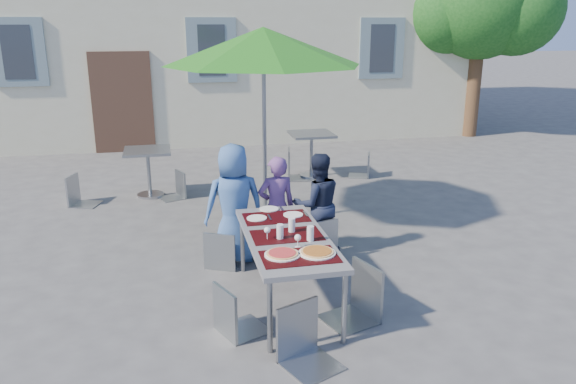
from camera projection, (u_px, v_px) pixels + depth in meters
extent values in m
plane|color=#404042|center=(280.00, 292.00, 6.08)|extent=(90.00, 90.00, 0.00)
cube|color=#422B20|center=(122.00, 103.00, 12.33)|extent=(1.30, 0.06, 2.20)
cube|color=slate|center=(18.00, 52.00, 11.60)|extent=(1.10, 0.06, 1.40)
cube|color=#262B33|center=(17.00, 52.00, 11.58)|extent=(0.60, 0.04, 1.10)
cube|color=slate|center=(212.00, 50.00, 12.42)|extent=(1.10, 0.06, 1.40)
cube|color=#262B33|center=(212.00, 50.00, 12.40)|extent=(0.60, 0.04, 1.10)
cube|color=slate|center=(382.00, 48.00, 13.24)|extent=(1.10, 0.06, 1.40)
cube|color=#262B33|center=(382.00, 48.00, 13.22)|extent=(0.60, 0.04, 1.10)
cylinder|color=#4E3521|center=(474.00, 80.00, 14.01)|extent=(0.36, 0.36, 2.80)
sphere|color=#124415|center=(481.00, 0.00, 13.46)|extent=(2.80, 2.80, 2.80)
sphere|color=#124415|center=(444.00, 13.00, 13.66)|extent=(2.00, 2.00, 2.00)
sphere|color=#124415|center=(516.00, 9.00, 13.29)|extent=(2.20, 2.20, 2.20)
cube|color=#49494F|center=(287.00, 238.00, 5.65)|extent=(0.80, 1.85, 0.05)
cylinder|color=gray|center=(270.00, 317.00, 4.88)|extent=(0.05, 0.05, 0.70)
cylinder|color=gray|center=(344.00, 309.00, 5.02)|extent=(0.05, 0.05, 0.70)
cylinder|color=gray|center=(242.00, 243.00, 6.50)|extent=(0.05, 0.05, 0.70)
cylinder|color=gray|center=(299.00, 239.00, 6.64)|extent=(0.05, 0.05, 0.70)
cube|color=black|center=(300.00, 257.00, 5.13)|extent=(0.70, 0.42, 0.01)
cube|color=black|center=(287.00, 235.00, 5.64)|extent=(0.70, 0.42, 0.01)
cube|color=black|center=(276.00, 217.00, 6.16)|extent=(0.70, 0.42, 0.01)
cylinder|color=white|center=(282.00, 255.00, 5.15)|extent=(0.33, 0.33, 0.01)
cylinder|color=tan|center=(282.00, 253.00, 5.15)|extent=(0.29, 0.29, 0.01)
cylinder|color=#9C0F10|center=(282.00, 253.00, 5.15)|extent=(0.25, 0.25, 0.01)
cylinder|color=white|center=(317.00, 253.00, 5.19)|extent=(0.35, 0.35, 0.01)
cylinder|color=tan|center=(317.00, 252.00, 5.19)|extent=(0.31, 0.31, 0.01)
cylinder|color=maroon|center=(317.00, 251.00, 5.19)|extent=(0.27, 0.27, 0.01)
cylinder|color=silver|center=(280.00, 232.00, 5.54)|extent=(0.07, 0.07, 0.15)
cylinder|color=silver|center=(292.00, 225.00, 5.72)|extent=(0.07, 0.07, 0.15)
cylinder|color=silver|center=(310.00, 234.00, 5.49)|extent=(0.07, 0.07, 0.15)
cylinder|color=silver|center=(267.00, 239.00, 5.54)|extent=(0.06, 0.06, 0.00)
cylinder|color=silver|center=(267.00, 236.00, 5.53)|extent=(0.01, 0.01, 0.08)
sphere|color=silver|center=(267.00, 230.00, 5.51)|extent=(0.06, 0.06, 0.06)
cylinder|color=silver|center=(298.00, 247.00, 5.35)|extent=(0.06, 0.06, 0.00)
cylinder|color=silver|center=(298.00, 243.00, 5.34)|extent=(0.01, 0.01, 0.08)
sphere|color=silver|center=(298.00, 238.00, 5.32)|extent=(0.06, 0.06, 0.06)
cylinder|color=white|center=(257.00, 218.00, 6.11)|extent=(0.22, 0.22, 0.01)
cube|color=#AAABB2|center=(269.00, 217.00, 6.14)|extent=(0.02, 0.18, 0.00)
cylinder|color=white|center=(293.00, 215.00, 6.22)|extent=(0.22, 0.22, 0.01)
cube|color=#AAABB2|center=(305.00, 214.00, 6.25)|extent=(0.02, 0.18, 0.00)
cylinder|color=white|center=(269.00, 209.00, 6.41)|extent=(0.22, 0.22, 0.01)
cube|color=#AAABB2|center=(281.00, 208.00, 6.44)|extent=(0.02, 0.18, 0.00)
imported|color=#385C9A|center=(234.00, 204.00, 6.69)|extent=(0.74, 0.51, 1.46)
imported|color=#643D7D|center=(277.00, 207.00, 6.86)|extent=(0.49, 0.34, 1.28)
imported|color=#171D33|center=(317.00, 204.00, 6.93)|extent=(0.65, 0.39, 1.30)
cube|color=#91979C|center=(224.00, 232.00, 6.67)|extent=(0.51, 0.51, 0.03)
cube|color=#91979C|center=(218.00, 219.00, 6.43)|extent=(0.36, 0.19, 0.46)
cylinder|color=#91979C|center=(242.00, 245.00, 6.85)|extent=(0.02, 0.02, 0.40)
cylinder|color=#91979C|center=(216.00, 242.00, 6.92)|extent=(0.02, 0.02, 0.40)
cylinder|color=#91979C|center=(233.00, 255.00, 6.54)|extent=(0.02, 0.02, 0.40)
cylinder|color=#91979C|center=(207.00, 253.00, 6.61)|extent=(0.02, 0.02, 0.40)
cube|color=#8F929A|center=(277.00, 218.00, 6.90)|extent=(0.57, 0.57, 0.03)
cube|color=#8F929A|center=(275.00, 202.00, 6.61)|extent=(0.46, 0.16, 0.55)
cylinder|color=#8F929A|center=(294.00, 232.00, 7.16)|extent=(0.02, 0.02, 0.49)
cylinder|color=#8F929A|center=(263.00, 231.00, 7.18)|extent=(0.02, 0.02, 0.49)
cylinder|color=#8F929A|center=(292.00, 244.00, 6.78)|extent=(0.02, 0.02, 0.49)
cylinder|color=#8F929A|center=(260.00, 243.00, 6.80)|extent=(0.02, 0.02, 0.49)
cube|color=#94999F|center=(313.00, 220.00, 6.88)|extent=(0.56, 0.56, 0.03)
cube|color=#94999F|center=(323.00, 204.00, 6.63)|extent=(0.44, 0.16, 0.53)
cylinder|color=#94999F|center=(318.00, 231.00, 7.20)|extent=(0.02, 0.02, 0.47)
cylinder|color=#94999F|center=(292.00, 236.00, 7.02)|extent=(0.02, 0.02, 0.47)
cylinder|color=#94999F|center=(334.00, 241.00, 6.88)|extent=(0.02, 0.02, 0.47)
cylinder|color=#94999F|center=(307.00, 247.00, 6.70)|extent=(0.02, 0.02, 0.47)
cube|color=#939A9F|center=(243.00, 288.00, 5.21)|extent=(0.54, 0.54, 0.03)
cube|color=#939A9F|center=(223.00, 270.00, 5.03)|extent=(0.19, 0.39, 0.49)
cylinder|color=#939A9F|center=(269.00, 312.00, 5.24)|extent=(0.02, 0.02, 0.43)
cylinder|color=#939A9F|center=(249.00, 298.00, 5.51)|extent=(0.02, 0.02, 0.43)
cylinder|color=#939A9F|center=(237.00, 323.00, 5.04)|extent=(0.02, 0.02, 0.43)
cylinder|color=#939A9F|center=(218.00, 308.00, 5.31)|extent=(0.02, 0.02, 0.43)
cube|color=gray|center=(350.00, 275.00, 5.36)|extent=(0.59, 0.59, 0.03)
cube|color=gray|center=(369.00, 243.00, 5.39)|extent=(0.18, 0.45, 0.55)
cylinder|color=gray|center=(320.00, 295.00, 5.50)|extent=(0.02, 0.02, 0.48)
cylinder|color=gray|center=(345.00, 312.00, 5.18)|extent=(0.02, 0.02, 0.48)
cylinder|color=gray|center=(353.00, 286.00, 5.70)|extent=(0.02, 0.02, 0.48)
cylinder|color=gray|center=(378.00, 302.00, 5.37)|extent=(0.02, 0.02, 0.48)
cube|color=gray|center=(312.00, 318.00, 4.64)|extent=(0.57, 0.57, 0.03)
cube|color=gray|center=(298.00, 281.00, 4.73)|extent=(0.41, 0.20, 0.51)
cylinder|color=gray|center=(308.00, 361.00, 4.46)|extent=(0.02, 0.02, 0.45)
cylinder|color=gray|center=(343.00, 346.00, 4.67)|extent=(0.02, 0.02, 0.45)
cylinder|color=gray|center=(281.00, 340.00, 4.75)|extent=(0.02, 0.02, 0.45)
cylinder|color=gray|center=(315.00, 327.00, 4.96)|extent=(0.02, 0.02, 0.45)
cylinder|color=#AAABB2|center=(266.00, 219.00, 8.17)|extent=(0.50, 0.50, 0.11)
cylinder|color=gray|center=(264.00, 137.00, 7.81)|extent=(0.06, 0.06, 2.55)
cone|color=#1E6817|center=(263.00, 46.00, 7.46)|extent=(2.71, 2.71, 0.50)
cylinder|color=#AAABB2|center=(151.00, 195.00, 9.42)|extent=(0.44, 0.44, 0.04)
cylinder|color=gray|center=(149.00, 175.00, 9.32)|extent=(0.06, 0.06, 0.75)
cube|color=gray|center=(147.00, 151.00, 9.20)|extent=(0.75, 0.75, 0.04)
cube|color=#92969D|center=(83.00, 179.00, 8.85)|extent=(0.51, 0.51, 0.03)
cube|color=#92969D|center=(70.00, 164.00, 8.80)|extent=(0.16, 0.39, 0.48)
cylinder|color=#92969D|center=(90.00, 196.00, 8.73)|extent=(0.02, 0.02, 0.43)
cylinder|color=#92969D|center=(100.00, 189.00, 9.06)|extent=(0.02, 0.02, 0.43)
cylinder|color=#92969D|center=(69.00, 195.00, 8.77)|extent=(0.02, 0.02, 0.43)
cylinder|color=#92969D|center=(79.00, 189.00, 9.10)|extent=(0.02, 0.02, 0.43)
cube|color=gray|center=(170.00, 175.00, 9.19)|extent=(0.48, 0.48, 0.03)
cube|color=gray|center=(179.00, 161.00, 9.22)|extent=(0.16, 0.35, 0.44)
cylinder|color=gray|center=(158.00, 186.00, 9.29)|extent=(0.02, 0.02, 0.39)
cylinder|color=gray|center=(165.00, 191.00, 9.04)|extent=(0.02, 0.02, 0.39)
cylinder|color=gray|center=(176.00, 183.00, 9.46)|extent=(0.02, 0.02, 0.39)
cylinder|color=gray|center=(184.00, 188.00, 9.21)|extent=(0.02, 0.02, 0.39)
cylinder|color=#AAABB2|center=(311.00, 175.00, 10.61)|extent=(0.44, 0.44, 0.04)
cylinder|color=gray|center=(311.00, 156.00, 10.50)|extent=(0.06, 0.06, 0.78)
cube|color=gray|center=(312.00, 134.00, 10.38)|extent=(0.78, 0.78, 0.04)
cube|color=gray|center=(301.00, 152.00, 10.33)|extent=(0.55, 0.55, 0.03)
cube|color=gray|center=(289.00, 138.00, 10.24)|extent=(0.13, 0.47, 0.56)
cylinder|color=gray|center=(312.00, 169.00, 10.21)|extent=(0.02, 0.02, 0.49)
cylinder|color=gray|center=(311.00, 163.00, 10.60)|extent=(0.02, 0.02, 0.49)
cylinder|color=gray|center=(290.00, 169.00, 10.21)|extent=(0.02, 0.02, 0.49)
cylinder|color=gray|center=(290.00, 163.00, 10.59)|extent=(0.02, 0.02, 0.49)
cube|color=gray|center=(359.00, 156.00, 10.52)|extent=(0.49, 0.49, 0.03)
cube|color=gray|center=(369.00, 144.00, 10.43)|extent=(0.16, 0.36, 0.45)
cylinder|color=gray|center=(351.00, 164.00, 10.76)|extent=(0.02, 0.02, 0.39)
cylinder|color=gray|center=(350.00, 168.00, 10.45)|extent=(0.02, 0.02, 0.39)
cylinder|color=gray|center=(368.00, 164.00, 10.71)|extent=(0.02, 0.02, 0.39)
cylinder|color=gray|center=(367.00, 169.00, 10.40)|extent=(0.02, 0.02, 0.39)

